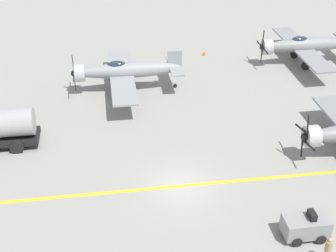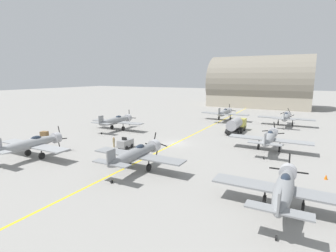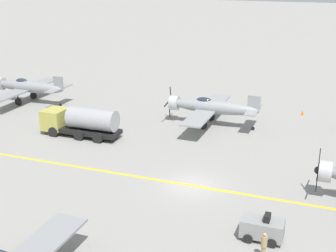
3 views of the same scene
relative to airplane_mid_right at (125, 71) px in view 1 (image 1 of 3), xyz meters
name	(u,v)px [view 1 (image 1 of 3)]	position (x,y,z in m)	size (l,w,h in m)	color
ground_plane	(181,186)	(-14.46, -2.65, -2.01)	(400.00, 400.00, 0.00)	gray
taxiway_stripe	(181,186)	(-14.46, -2.65, -2.01)	(0.30, 160.00, 0.01)	yellow
airplane_mid_right	(125,71)	(0.00, 0.00, 0.00)	(12.00, 9.98, 3.78)	gray
airplane_near_right	(306,45)	(3.56, -18.46, 0.00)	(12.00, 9.98, 3.80)	gray
tow_tractor	(306,226)	(-20.02, -8.96, -1.22)	(1.57, 2.60, 1.79)	gray
ground_crew_walking	(328,249)	(-21.99, -9.39, -1.09)	(0.37, 0.37, 1.68)	tan
traffic_cone	(204,53)	(7.11, -8.82, -1.74)	(0.36, 0.36, 0.55)	orange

